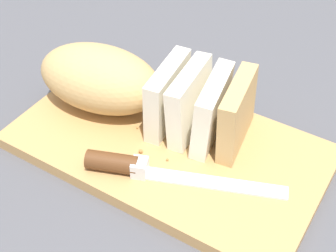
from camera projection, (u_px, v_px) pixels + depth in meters
ground_plane at (168, 152)px, 0.70m from camera, size 3.00×3.00×0.00m
cutting_board at (168, 147)px, 0.69m from camera, size 0.43×0.24×0.02m
bread_loaf at (131, 87)px, 0.70m from camera, size 0.33×0.16×0.10m
bread_knife at (134, 167)px, 0.64m from camera, size 0.25×0.11×0.03m
crumb_near_knife at (152, 110)px, 0.74m from camera, size 0.00×0.00×0.00m
crumb_near_loaf at (141, 151)px, 0.67m from camera, size 0.01×0.01×0.01m
crumb_stray_left at (137, 128)px, 0.71m from camera, size 0.00×0.00×0.00m
crumb_stray_right at (167, 160)px, 0.66m from camera, size 0.00×0.00×0.00m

